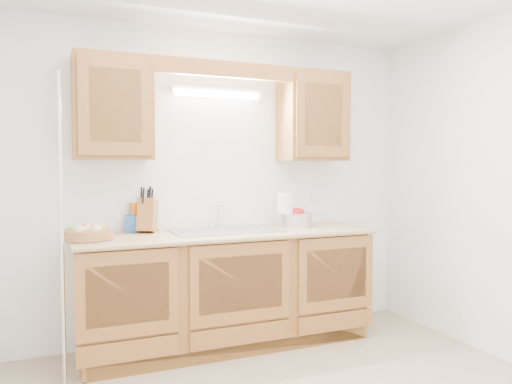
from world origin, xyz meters
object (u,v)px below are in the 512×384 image
fruit_basket (88,233)px  apple_bowl (294,218)px  knife_block (147,215)px  paper_towel (285,210)px

fruit_basket → apple_bowl: size_ratio=1.27×
fruit_basket → apple_bowl: (1.66, 0.13, 0.02)m
knife_block → fruit_basket: bearing=-127.2°
apple_bowl → fruit_basket: bearing=-175.7°
fruit_basket → paper_towel: 1.58m
knife_block → apple_bowl: bearing=19.4°
knife_block → apple_bowl: knife_block is taller
knife_block → paper_towel: 1.12m
fruit_basket → knife_block: (0.45, 0.24, 0.08)m
paper_towel → apple_bowl: paper_towel is taller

